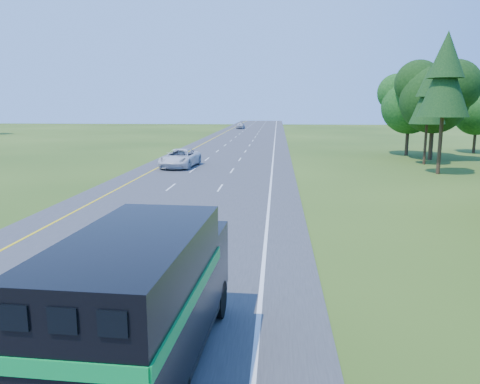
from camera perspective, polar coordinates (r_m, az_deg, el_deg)
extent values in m
cube|color=#38383A|center=(46.17, -2.89, 3.13)|extent=(15.00, 260.00, 0.04)
cube|color=yellow|center=(47.19, -9.53, 3.19)|extent=(0.15, 260.00, 0.01)
cube|color=white|center=(45.78, 3.96, 3.09)|extent=(0.15, 260.00, 0.01)
cylinder|color=black|center=(14.17, -11.06, -12.27)|extent=(0.39, 1.09, 1.07)
cylinder|color=black|center=(13.70, -2.69, -12.91)|extent=(0.39, 1.09, 1.07)
cube|color=black|center=(11.16, -11.07, -18.24)|extent=(2.70, 7.90, 0.27)
cube|color=black|center=(13.39, -7.17, -8.14)|extent=(2.47, 1.86, 1.85)
cube|color=black|center=(14.08, -6.31, -5.10)|extent=(2.15, 0.16, 0.58)
cube|color=black|center=(9.94, -12.64, -12.60)|extent=(2.70, 5.76, 2.68)
cube|color=#089537|center=(7.56, -20.42, -19.78)|extent=(2.44, 0.15, 0.29)
cube|color=#089537|center=(10.36, -19.25, -11.17)|extent=(0.30, 5.65, 0.29)
cube|color=#089537|center=(9.55, -5.50, -12.48)|extent=(0.30, 5.65, 0.29)
cube|color=black|center=(7.56, -25.87, -13.66)|extent=(0.44, 0.06, 0.39)
cube|color=black|center=(7.21, -20.82, -14.49)|extent=(0.44, 0.06, 0.39)
cube|color=black|center=(6.91, -15.27, -15.27)|extent=(0.44, 0.06, 0.39)
imported|color=silver|center=(45.77, -7.32, 4.12)|extent=(3.41, 6.49, 1.74)
imported|color=#ACACB3|center=(117.62, 0.07, 8.10)|extent=(2.06, 4.65, 1.56)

